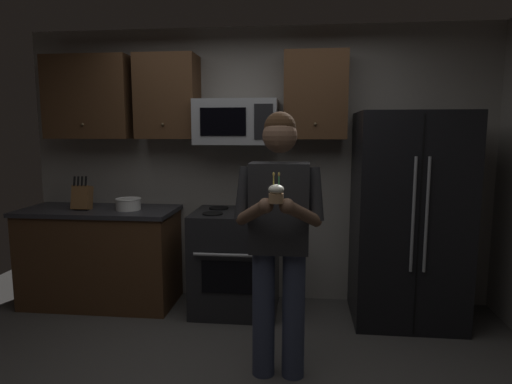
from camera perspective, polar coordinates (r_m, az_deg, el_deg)
The scene contains 10 objects.
wall_back at distance 4.24m, azimuth 0.07°, elevation 3.38°, with size 4.40×0.10×2.60m, color gray.
oven_range at distance 4.03m, azimuth -2.68°, elevation -9.02°, with size 0.76×0.70×0.93m.
microwave at distance 3.97m, azimuth -2.53°, elevation 9.14°, with size 0.74×0.41×0.40m.
refrigerator at distance 3.94m, azimuth 19.30°, elevation -3.27°, with size 0.90×0.75×1.80m.
cabinet_row_upper at distance 4.16m, azimuth -10.47°, elevation 12.13°, with size 2.78×0.36×0.76m.
counter_left at distance 4.43m, azimuth -19.65°, elevation -7.91°, with size 1.44×0.66×0.92m.
knife_block at distance 4.33m, azimuth -21.86°, elevation -0.63°, with size 0.16×0.15×0.32m.
bowl_large_white at distance 4.17m, azimuth -16.41°, elevation -1.48°, with size 0.23×0.23×0.11m.
person at distance 2.82m, azimuth 3.03°, elevation -5.21°, with size 0.60×0.48×1.76m.
cupcake at distance 2.44m, azimuth 2.66°, elevation -0.16°, with size 0.09×0.09×0.17m.
Camera 1 is at (0.45, -2.45, 1.64)m, focal length 30.49 mm.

